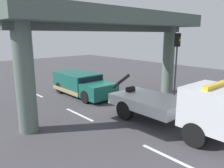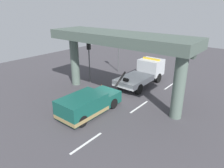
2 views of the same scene
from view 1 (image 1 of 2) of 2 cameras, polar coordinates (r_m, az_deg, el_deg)
ground_plane at (r=14.11m, az=0.06°, el=-5.69°), size 60.00×40.00×0.10m
lane_stripe_west at (r=17.80m, az=-19.10°, el=-2.33°), size 2.60×0.16×0.01m
lane_stripe_mid at (r=12.67m, az=-8.44°, el=-7.73°), size 2.60×0.16×0.01m
lane_stripe_east at (r=8.74m, az=14.88°, el=-17.89°), size 2.60×0.16×0.01m
tow_truck_white at (r=10.75m, az=17.66°, el=-5.19°), size 7.25×2.43×2.46m
towed_van_green at (r=16.47m, az=-7.76°, el=-0.13°), size 5.20×2.23×1.58m
overpass_structure at (r=13.18m, az=0.93°, el=14.49°), size 3.60×12.80×5.68m
traffic_light_near at (r=15.95m, az=16.32°, el=8.03°), size 0.39×0.32×4.46m
traffic_cone_orange at (r=15.05m, az=7.29°, el=-3.11°), size 0.58×0.58×0.69m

